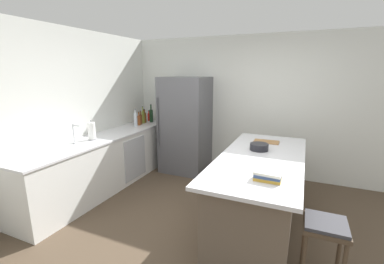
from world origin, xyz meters
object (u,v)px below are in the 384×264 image
at_px(cookbook_stack, 268,176).
at_px(cutting_board, 266,142).
at_px(whiskey_bottle, 144,117).
at_px(paper_towel_roll, 92,131).
at_px(bar_stool, 325,235).
at_px(kitchen_island, 259,191).
at_px(olive_oil_bottle, 143,117).
at_px(sink_faucet, 74,134).
at_px(vinegar_bottle, 139,120).
at_px(soda_bottle, 136,119).
at_px(wine_bottle, 151,115).
at_px(refrigerator, 185,125).
at_px(syrup_bottle, 141,119).
at_px(hot_sauce_bottle, 149,117).
at_px(mixing_bowl, 259,147).

bearing_deg(cookbook_stack, cutting_board, 98.43).
relative_size(whiskey_bottle, cutting_board, 0.77).
bearing_deg(paper_towel_roll, bar_stool, -11.64).
height_order(kitchen_island, cutting_board, cutting_board).
relative_size(kitchen_island, olive_oil_bottle, 6.53).
xyz_separation_m(paper_towel_roll, cutting_board, (2.54, 0.85, -0.10)).
xyz_separation_m(sink_faucet, cookbook_stack, (2.79, -0.26, -0.09)).
bearing_deg(kitchen_island, bar_stool, -49.82).
bearing_deg(cookbook_stack, vinegar_bottle, 146.84).
bearing_deg(soda_bottle, vinegar_bottle, 87.83).
distance_m(bar_stool, wine_bottle, 3.97).
xyz_separation_m(whiskey_bottle, cookbook_stack, (2.79, -2.07, -0.04)).
height_order(vinegar_bottle, cookbook_stack, vinegar_bottle).
bearing_deg(paper_towel_roll, olive_oil_bottle, 90.84).
bearing_deg(refrigerator, kitchen_island, -39.47).
bearing_deg(syrup_bottle, cutting_board, -10.51).
xyz_separation_m(bar_stool, wine_bottle, (-3.21, 2.29, 0.48)).
distance_m(refrigerator, bar_stool, 3.26).
bearing_deg(kitchen_island, soda_bottle, 159.03).
height_order(refrigerator, bar_stool, refrigerator).
distance_m(whiskey_bottle, vinegar_bottle, 0.29).
distance_m(hot_sauce_bottle, wine_bottle, 0.17).
relative_size(refrigerator, wine_bottle, 4.95).
distance_m(kitchen_island, paper_towel_roll, 2.64).
xyz_separation_m(cookbook_stack, cutting_board, (-0.21, 1.40, -0.03)).
distance_m(bar_stool, cutting_board, 1.73).
xyz_separation_m(sink_faucet, whiskey_bottle, (-0.00, 1.81, -0.05)).
bearing_deg(cutting_board, mixing_bowl, -94.34).
bearing_deg(olive_oil_bottle, vinegar_bottle, -79.50).
relative_size(sink_faucet, cookbook_stack, 1.14).
relative_size(syrup_bottle, soda_bottle, 0.80).
distance_m(whiskey_bottle, olive_oil_bottle, 0.09).
relative_size(olive_oil_bottle, syrup_bottle, 1.28).
distance_m(cookbook_stack, cutting_board, 1.42).
xyz_separation_m(refrigerator, whiskey_bottle, (-0.94, -0.01, 0.09)).
bearing_deg(paper_towel_roll, hot_sauce_bottle, 92.22).
xyz_separation_m(refrigerator, soda_bottle, (-0.89, -0.40, 0.12)).
distance_m(kitchen_island, cutting_board, 0.85).
distance_m(syrup_bottle, mixing_bowl, 2.67).
bearing_deg(hot_sauce_bottle, vinegar_bottle, -80.30).
xyz_separation_m(olive_oil_bottle, vinegar_bottle, (0.04, -0.20, -0.03)).
relative_size(olive_oil_bottle, cookbook_stack, 1.34).
bearing_deg(olive_oil_bottle, cookbook_stack, -35.62).
relative_size(kitchen_island, vinegar_bottle, 8.46).
bearing_deg(whiskey_bottle, vinegar_bottle, -77.72).
distance_m(syrup_bottle, cutting_board, 2.59).
height_order(soda_bottle, mixing_bowl, soda_bottle).
bearing_deg(paper_towel_roll, wine_bottle, 87.92).
relative_size(vinegar_bottle, mixing_bowl, 1.11).
distance_m(refrigerator, mixing_bowl, 1.96).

